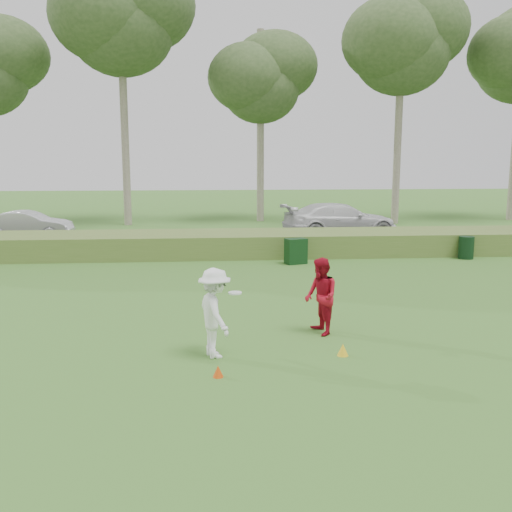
{
  "coord_description": "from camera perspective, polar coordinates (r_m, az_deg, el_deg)",
  "views": [
    {
      "loc": [
        -1.27,
        -11.1,
        3.91
      ],
      "look_at": [
        0.0,
        4.0,
        1.3
      ],
      "focal_mm": 40.0,
      "sensor_mm": 36.0,
      "label": 1
    }
  ],
  "objects": [
    {
      "name": "tree_4",
      "position": [
        36.05,
        0.45,
        17.24
      ],
      "size": [
        6.24,
        6.24,
        11.5
      ],
      "color": "gray",
      "rests_on": "ground"
    },
    {
      "name": "tree_5",
      "position": [
        36.04,
        14.38,
        19.97
      ],
      "size": [
        7.28,
        7.28,
        14.0
      ],
      "color": "gray",
      "rests_on": "ground"
    },
    {
      "name": "park_road",
      "position": [
        28.39,
        -2.2,
        1.91
      ],
      "size": [
        80.0,
        6.0,
        0.06
      ],
      "primitive_type": "cube",
      "color": "#2D2D2D",
      "rests_on": "ground"
    },
    {
      "name": "car_right",
      "position": [
        28.54,
        8.41,
        3.59
      ],
      "size": [
        5.97,
        3.06,
        1.66
      ],
      "primitive_type": "imported",
      "rotation": [
        0.0,
        0.0,
        1.71
      ],
      "color": "silver",
      "rests_on": "park_road"
    },
    {
      "name": "utility_cabinet",
      "position": [
        21.34,
        4.01,
        0.49
      ],
      "size": [
        0.87,
        0.69,
        0.95
      ],
      "primitive_type": "cube",
      "rotation": [
        0.0,
        0.0,
        0.32
      ],
      "color": "#113315",
      "rests_on": "ground"
    },
    {
      "name": "player_white",
      "position": [
        11.32,
        -4.13,
        -5.7
      ],
      "size": [
        1.03,
        1.31,
        1.79
      ],
      "rotation": [
        0.0,
        0.0,
        1.89
      ],
      "color": "white",
      "rests_on": "ground"
    },
    {
      "name": "cone_yellow",
      "position": [
        11.69,
        8.68,
        -9.24
      ],
      "size": [
        0.23,
        0.23,
        0.25
      ],
      "primitive_type": "cone",
      "color": "yellow",
      "rests_on": "ground"
    },
    {
      "name": "ground",
      "position": [
        11.84,
        1.65,
        -9.52
      ],
      "size": [
        120.0,
        120.0,
        0.0
      ],
      "primitive_type": "plane",
      "color": "#336A23",
      "rests_on": "ground"
    },
    {
      "name": "player_red",
      "position": [
        12.81,
        6.51,
        -4.04
      ],
      "size": [
        0.81,
        0.96,
        1.73
      ],
      "primitive_type": "imported",
      "rotation": [
        0.0,
        0.0,
        -1.37
      ],
      "color": "#AA0E21",
      "rests_on": "ground"
    },
    {
      "name": "cone_orange",
      "position": [
        10.52,
        -3.82,
        -11.43
      ],
      "size": [
        0.2,
        0.2,
        0.22
      ],
      "primitive_type": "cone",
      "color": "#D9460B",
      "rests_on": "ground"
    },
    {
      "name": "reed_strip",
      "position": [
        23.39,
        -1.65,
        1.26
      ],
      "size": [
        80.0,
        3.0,
        0.9
      ],
      "primitive_type": "cube",
      "color": "#506E2C",
      "rests_on": "ground"
    },
    {
      "name": "tree_3",
      "position": [
        35.27,
        -13.4,
        22.11
      ],
      "size": [
        7.8,
        7.8,
        15.5
      ],
      "color": "gray",
      "rests_on": "ground"
    },
    {
      "name": "car_mid",
      "position": [
        29.54,
        -21.8,
        2.9
      ],
      "size": [
        4.12,
        1.52,
        1.35
      ],
      "primitive_type": "imported",
      "rotation": [
        0.0,
        0.0,
        1.55
      ],
      "color": "silver",
      "rests_on": "park_road"
    },
    {
      "name": "trash_bin",
      "position": [
        23.84,
        20.27,
        0.8
      ],
      "size": [
        0.78,
        0.78,
        0.88
      ],
      "primitive_type": "cylinder",
      "rotation": [
        0.0,
        0.0,
        -0.41
      ],
      "color": "black",
      "rests_on": "ground"
    }
  ]
}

